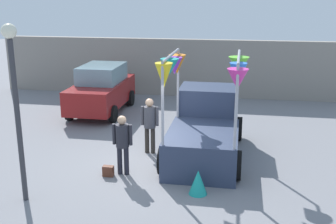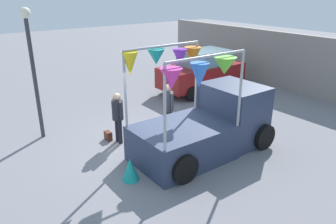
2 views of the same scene
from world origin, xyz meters
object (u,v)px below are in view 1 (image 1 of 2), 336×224
at_px(handbag, 108,171).
at_px(street_lamp, 15,90).
at_px(folded_kite_bundle_teal, 198,182).
at_px(vendor_truck, 206,124).
at_px(person_customer, 122,140).
at_px(parked_car, 102,89).
at_px(person_vendor, 150,120).

height_order(handbag, street_lamp, street_lamp).
xyz_separation_m(handbag, folded_kite_bundle_teal, (2.40, -0.60, 0.16)).
relative_size(vendor_truck, handbag, 14.77).
bearing_deg(street_lamp, person_customer, 44.05).
bearing_deg(parked_car, folded_kite_bundle_teal, -55.03).
relative_size(street_lamp, folded_kite_bundle_teal, 6.67).
distance_m(parked_car, handbag, 6.28).
xyz_separation_m(person_customer, folded_kite_bundle_teal, (2.05, -0.80, -0.66)).
distance_m(person_vendor, street_lamp, 4.34).
bearing_deg(handbag, parked_car, 109.84).
height_order(person_customer, folded_kite_bundle_teal, person_customer).
height_order(person_customer, handbag, person_customer).
relative_size(vendor_truck, folded_kite_bundle_teal, 6.89).
bearing_deg(folded_kite_bundle_teal, street_lamp, -165.96).
bearing_deg(street_lamp, parked_car, 94.86).
height_order(street_lamp, folded_kite_bundle_teal, street_lamp).
bearing_deg(folded_kite_bundle_teal, handbag, 165.97).
bearing_deg(person_vendor, street_lamp, -122.94).
bearing_deg(parked_car, person_vendor, -54.99).
distance_m(parked_car, street_lamp, 7.64).
bearing_deg(handbag, folded_kite_bundle_teal, -14.03).
distance_m(parked_car, person_vendor, 4.93).
height_order(person_customer, person_vendor, person_vendor).
distance_m(handbag, street_lamp, 3.28).
height_order(vendor_truck, person_vendor, vendor_truck).
distance_m(person_vendor, folded_kite_bundle_teal, 3.03).
xyz_separation_m(person_vendor, street_lamp, (-2.20, -3.39, 1.60)).
xyz_separation_m(person_customer, street_lamp, (-1.83, -1.77, 1.64)).
bearing_deg(parked_car, handbag, -70.16).
relative_size(vendor_truck, parked_car, 1.03).
bearing_deg(folded_kite_bundle_teal, parked_car, 124.97).
xyz_separation_m(parked_car, handbag, (2.11, -5.86, -0.80)).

